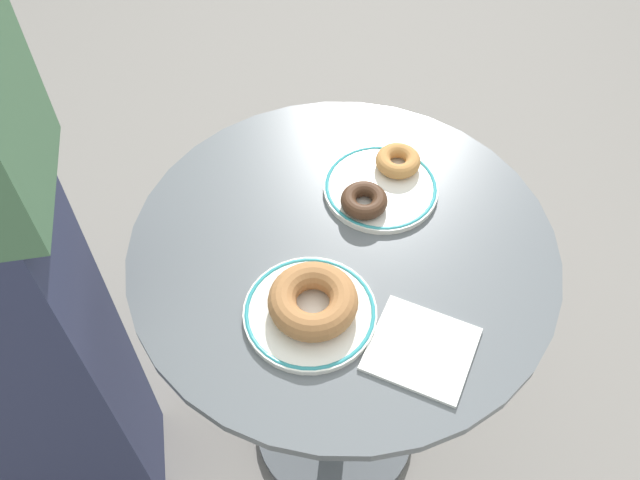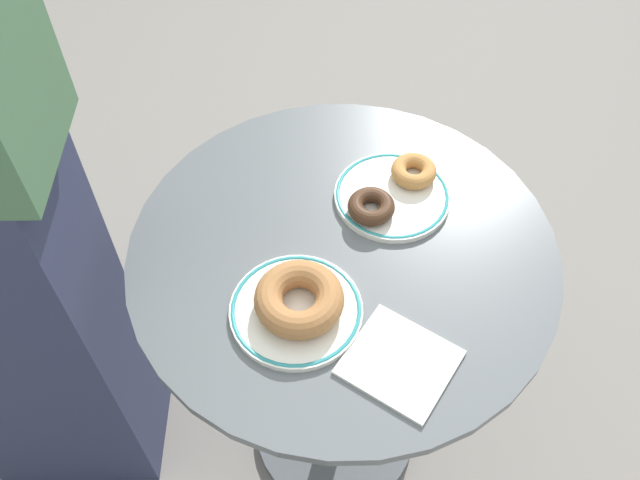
{
  "view_description": "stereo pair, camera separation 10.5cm",
  "coord_description": "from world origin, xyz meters",
  "px_view_note": "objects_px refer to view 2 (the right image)",
  "views": [
    {
      "loc": [
        -0.52,
        -0.39,
        1.58
      ],
      "look_at": [
        -0.02,
        0.03,
        0.75
      ],
      "focal_mm": 38.49,
      "sensor_mm": 36.0,
      "label": 1
    },
    {
      "loc": [
        -0.44,
        -0.46,
        1.58
      ],
      "look_at": [
        -0.02,
        0.03,
        0.75
      ],
      "focal_mm": 38.49,
      "sensor_mm": 36.0,
      "label": 2
    }
  ],
  "objects_px": {
    "cafe_table": "(340,328)",
    "donut_chocolate": "(371,206)",
    "paper_napkin": "(400,362)",
    "plate_right": "(392,196)",
    "donut_cinnamon": "(299,299)",
    "plate_left": "(296,310)",
    "donut_old_fashioned": "(414,171)"
  },
  "relations": [
    {
      "from": "donut_chocolate",
      "to": "paper_napkin",
      "type": "relative_size",
      "value": 0.54
    },
    {
      "from": "donut_cinnamon",
      "to": "donut_old_fashioned",
      "type": "distance_m",
      "value": 0.31
    },
    {
      "from": "cafe_table",
      "to": "paper_napkin",
      "type": "bearing_deg",
      "value": -110.17
    },
    {
      "from": "cafe_table",
      "to": "plate_right",
      "type": "relative_size",
      "value": 3.86
    },
    {
      "from": "donut_old_fashioned",
      "to": "plate_right",
      "type": "bearing_deg",
      "value": -174.26
    },
    {
      "from": "cafe_table",
      "to": "paper_napkin",
      "type": "distance_m",
      "value": 0.32
    },
    {
      "from": "plate_left",
      "to": "donut_old_fashioned",
      "type": "xyz_separation_m",
      "value": [
        0.31,
        0.07,
        0.02
      ]
    },
    {
      "from": "plate_right",
      "to": "donut_old_fashioned",
      "type": "bearing_deg",
      "value": 5.74
    },
    {
      "from": "plate_right",
      "to": "donut_chocolate",
      "type": "distance_m",
      "value": 0.06
    },
    {
      "from": "plate_right",
      "to": "donut_old_fashioned",
      "type": "height_order",
      "value": "donut_old_fashioned"
    },
    {
      "from": "plate_left",
      "to": "paper_napkin",
      "type": "xyz_separation_m",
      "value": [
        0.06,
        -0.16,
        -0.0
      ]
    },
    {
      "from": "plate_left",
      "to": "plate_right",
      "type": "height_order",
      "value": "same"
    },
    {
      "from": "plate_left",
      "to": "plate_right",
      "type": "xyz_separation_m",
      "value": [
        0.26,
        0.07,
        -0.0
      ]
    },
    {
      "from": "cafe_table",
      "to": "donut_chocolate",
      "type": "height_order",
      "value": "donut_chocolate"
    },
    {
      "from": "plate_right",
      "to": "donut_chocolate",
      "type": "bearing_deg",
      "value": -174.44
    },
    {
      "from": "paper_napkin",
      "to": "plate_right",
      "type": "bearing_deg",
      "value": 47.84
    },
    {
      "from": "donut_old_fashioned",
      "to": "paper_napkin",
      "type": "distance_m",
      "value": 0.34
    },
    {
      "from": "plate_right",
      "to": "donut_cinnamon",
      "type": "height_order",
      "value": "donut_cinnamon"
    },
    {
      "from": "plate_left",
      "to": "donut_chocolate",
      "type": "xyz_separation_m",
      "value": [
        0.2,
        0.06,
        0.02
      ]
    },
    {
      "from": "cafe_table",
      "to": "donut_old_fashioned",
      "type": "relative_size",
      "value": 9.7
    },
    {
      "from": "plate_right",
      "to": "paper_napkin",
      "type": "bearing_deg",
      "value": -132.16
    },
    {
      "from": "plate_left",
      "to": "paper_napkin",
      "type": "height_order",
      "value": "plate_left"
    },
    {
      "from": "paper_napkin",
      "to": "plate_left",
      "type": "bearing_deg",
      "value": 109.9
    },
    {
      "from": "donut_chocolate",
      "to": "paper_napkin",
      "type": "distance_m",
      "value": 0.26
    },
    {
      "from": "donut_chocolate",
      "to": "cafe_table",
      "type": "bearing_deg",
      "value": -165.56
    },
    {
      "from": "plate_left",
      "to": "donut_old_fashioned",
      "type": "distance_m",
      "value": 0.32
    },
    {
      "from": "plate_left",
      "to": "donut_old_fashioned",
      "type": "bearing_deg",
      "value": 13.19
    },
    {
      "from": "plate_left",
      "to": "cafe_table",
      "type": "bearing_deg",
      "value": 18.34
    },
    {
      "from": "donut_chocolate",
      "to": "paper_napkin",
      "type": "height_order",
      "value": "donut_chocolate"
    },
    {
      "from": "donut_cinnamon",
      "to": "paper_napkin",
      "type": "xyz_separation_m",
      "value": [
        0.05,
        -0.15,
        -0.03
      ]
    },
    {
      "from": "donut_cinnamon",
      "to": "plate_right",
      "type": "bearing_deg",
      "value": 15.26
    },
    {
      "from": "cafe_table",
      "to": "donut_cinnamon",
      "type": "xyz_separation_m",
      "value": [
        -0.12,
        -0.04,
        0.27
      ]
    }
  ]
}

